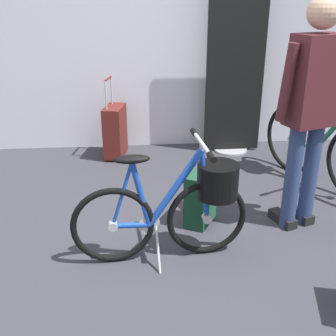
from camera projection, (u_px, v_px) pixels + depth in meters
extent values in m
plane|color=#38383F|center=(180.00, 270.00, 2.60)|extent=(6.83, 6.83, 0.00)
cube|color=silver|center=(155.00, 24.00, 4.28)|extent=(6.83, 0.10, 2.62)
cylinder|color=#B7B7BC|center=(230.00, 150.00, 4.56)|extent=(0.36, 0.36, 0.02)
cube|color=black|center=(236.00, 65.00, 4.20)|extent=(0.60, 0.02, 1.81)
torus|color=black|center=(207.00, 218.00, 2.67)|extent=(0.53, 0.08, 0.52)
cylinder|color=#B7B7BC|center=(207.00, 218.00, 2.67)|extent=(0.06, 0.05, 0.06)
torus|color=black|center=(113.00, 226.00, 2.58)|extent=(0.53, 0.08, 0.52)
cylinder|color=#B7B7BC|center=(113.00, 226.00, 2.58)|extent=(0.06, 0.05, 0.06)
cylinder|color=#1947B2|center=(131.00, 225.00, 2.60)|extent=(0.23, 0.05, 0.05)
cylinder|color=#1947B2|center=(175.00, 188.00, 2.55)|extent=(0.36, 0.07, 0.51)
cylinder|color=#1947B2|center=(141.00, 195.00, 2.53)|extent=(0.13, 0.05, 0.44)
cylinder|color=#1947B2|center=(131.00, 225.00, 2.60)|extent=(0.23, 0.04, 0.04)
cylinder|color=#1947B2|center=(204.00, 185.00, 2.58)|extent=(0.08, 0.03, 0.48)
cylinder|color=#1947B2|center=(122.00, 195.00, 2.51)|extent=(0.15, 0.03, 0.43)
ellipsoid|color=black|center=(132.00, 159.00, 2.43)|extent=(0.23, 0.11, 0.05)
cylinder|color=#B7B7BC|center=(202.00, 147.00, 2.47)|extent=(0.03, 0.03, 0.04)
cylinder|color=#B7B7BC|center=(202.00, 144.00, 2.46)|extent=(0.06, 0.44, 0.03)
cylinder|color=black|center=(211.00, 157.00, 2.26)|extent=(0.04, 0.09, 0.04)
cylinder|color=black|center=(194.00, 132.00, 2.66)|extent=(0.04, 0.09, 0.04)
cylinder|color=#B7B7BC|center=(149.00, 225.00, 2.62)|extent=(0.14, 0.03, 0.14)
cylinder|color=#B7B7BC|center=(158.00, 249.00, 2.60)|extent=(0.03, 0.19, 0.25)
cylinder|color=black|center=(218.00, 181.00, 2.58)|extent=(0.28, 0.28, 0.22)
torus|color=black|center=(292.00, 138.00, 3.93)|extent=(0.31, 0.61, 0.66)
cylinder|color=#B7B7BC|center=(292.00, 138.00, 3.93)|extent=(0.07, 0.08, 0.06)
cylinder|color=#1E724C|center=(303.00, 144.00, 3.82)|extent=(0.15, 0.28, 0.05)
cylinder|color=#1E724C|center=(314.00, 118.00, 3.65)|extent=(0.10, 0.16, 0.55)
cylinder|color=#1E724C|center=(303.00, 144.00, 3.82)|extent=(0.14, 0.27, 0.04)
cylinder|color=#1E724C|center=(302.00, 114.00, 3.76)|extent=(0.10, 0.18, 0.53)
ellipsoid|color=black|center=(313.00, 84.00, 3.58)|extent=(0.17, 0.24, 0.05)
cylinder|color=#B7B7BC|center=(315.00, 149.00, 3.71)|extent=(0.07, 0.13, 0.14)
cylinder|color=#B7B7BC|center=(310.00, 170.00, 3.69)|extent=(0.18, 0.09, 0.30)
cube|color=black|center=(301.00, 101.00, 3.74)|extent=(0.30, 0.34, 0.20)
cylinder|color=navy|center=(310.00, 175.00, 3.00)|extent=(0.11, 0.11, 0.77)
cube|color=black|center=(299.00, 214.00, 3.18)|extent=(0.16, 0.26, 0.07)
cylinder|color=navy|center=(292.00, 179.00, 2.94)|extent=(0.11, 0.11, 0.77)
cube|color=black|center=(282.00, 219.00, 3.12)|extent=(0.16, 0.26, 0.07)
cube|color=#4C1E23|center=(314.00, 81.00, 2.70)|extent=(0.37, 0.29, 0.60)
cylinder|color=#4C1E23|center=(287.00, 83.00, 2.63)|extent=(0.13, 0.12, 0.50)
sphere|color=tan|center=(324.00, 12.00, 2.54)|extent=(0.21, 0.21, 0.21)
cube|color=maroon|center=(115.00, 131.00, 4.29)|extent=(0.25, 0.39, 0.52)
cylinder|color=#B7B7BC|center=(106.00, 95.00, 4.04)|extent=(0.02, 0.02, 0.28)
cylinder|color=#B7B7BC|center=(111.00, 90.00, 4.25)|extent=(0.02, 0.02, 0.28)
cylinder|color=maroon|center=(108.00, 79.00, 4.09)|extent=(0.07, 0.23, 0.02)
cylinder|color=black|center=(119.00, 159.00, 4.27)|extent=(0.04, 0.03, 0.04)
cylinder|color=black|center=(124.00, 151.00, 4.50)|extent=(0.04, 0.03, 0.04)
cube|color=#19472D|center=(200.00, 199.00, 3.05)|extent=(0.26, 0.29, 0.40)
cube|color=#1F5939|center=(211.00, 209.00, 3.04)|extent=(0.11, 0.16, 0.18)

